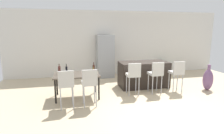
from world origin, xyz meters
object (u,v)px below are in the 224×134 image
refrigerator (105,56)px  wine_bottle_near (67,70)px  dining_table (77,76)px  wine_bottle_left (94,68)px  dining_chair_far (89,82)px  potted_plant (164,66)px  dining_chair_near (66,83)px  wine_bottle_inner (59,70)px  bar_chair_right (177,72)px  floor_vase (208,80)px  kitchen_island (143,74)px  wine_glass_middle (85,71)px  bar_chair_left (133,74)px  wine_bottle_corner (93,72)px  bar_chair_middle (156,73)px

refrigerator → wine_bottle_near: bearing=-125.8°
dining_table → wine_bottle_left: bearing=21.6°
dining_chair_far → potted_plant: 5.04m
dining_chair_near → wine_bottle_inner: (-0.21, 0.93, 0.17)m
bar_chair_right → dining_table: size_ratio=0.77×
floor_vase → dining_chair_far: bearing=-172.7°
kitchen_island → wine_bottle_inner: wine_bottle_inner is taller
dining_table → wine_bottle_near: (-0.30, 0.14, 0.19)m
bar_chair_right → wine_bottle_inner: wine_bottle_inner is taller
kitchen_island → refrigerator: size_ratio=0.96×
bar_chair_right → dining_table: (-3.30, 0.18, -0.03)m
dining_table → floor_vase: size_ratio=1.52×
wine_bottle_inner → wine_glass_middle: (0.74, -0.30, 0.00)m
dining_table → refrigerator: 2.76m
dining_chair_near → dining_chair_far: bearing=-0.0°
bar_chair_left → refrigerator: 2.63m
dining_table → kitchen_island: bearing=14.4°
dining_chair_far → wine_bottle_near: bearing=123.0°
dining_chair_far → wine_bottle_left: 1.05m
refrigerator → floor_vase: (3.12, -2.66, -0.55)m
bar_chair_left → wine_bottle_corner: (-1.28, -0.04, 0.15)m
floor_vase → potted_plant: floor_vase is taller
bar_chair_left → wine_bottle_left: bar_chair_left is taller
dining_chair_far → refrigerator: bearing=72.2°
wine_glass_middle → floor_vase: size_ratio=0.19×
dining_table → floor_vase: floor_vase is taller
bar_chair_middle → wine_bottle_corner: size_ratio=3.95×
dining_chair_near → dining_chair_far: 0.61m
kitchen_island → bar_chair_right: size_ratio=1.67×
kitchen_island → bar_chair_right: bearing=-42.9°
dining_chair_near → wine_bottle_near: (0.01, 0.93, 0.16)m
bar_chair_left → potted_plant: 3.56m
wine_glass_middle → dining_chair_near: bearing=-130.6°
wine_bottle_corner → wine_bottle_left: bearing=81.1°
wine_bottle_near → floor_vase: wine_bottle_near is taller
wine_bottle_corner → refrigerator: (0.85, 2.62, 0.07)m
bar_chair_middle → wine_glass_middle: bearing=179.6°
wine_glass_middle → refrigerator: bearing=66.8°
dining_chair_far → wine_bottle_corner: dining_chair_far is taller
wine_bottle_left → dining_chair_near: bearing=-130.3°
kitchen_island → bar_chair_left: bearing=-129.9°
kitchen_island → dining_chair_near: dining_chair_near is taller
wine_bottle_inner → potted_plant: bearing=25.6°
refrigerator → floor_vase: size_ratio=2.05×
wine_bottle_inner → potted_plant: 5.24m
floor_vase → wine_bottle_corner: bearing=179.4°
kitchen_island → floor_vase: (2.02, -0.89, -0.09)m
dining_chair_far → floor_vase: size_ratio=1.17×
dining_chair_near → wine_bottle_corner: bearing=36.0°
floor_vase → wine_bottle_near: bearing=175.2°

